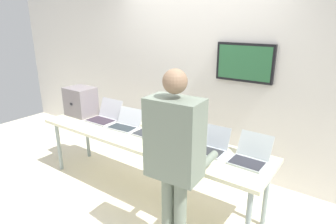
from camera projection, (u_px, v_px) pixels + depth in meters
ground at (146, 194)px, 3.58m from camera, size 8.00×8.00×0.04m
back_wall at (196, 76)px, 4.04m from camera, size 8.00×0.11×2.58m
workbench at (145, 140)px, 3.35m from camera, size 2.95×0.70×0.76m
equipment_box at (81, 101)px, 4.01m from camera, size 0.39×0.32×0.40m
laptop_station_0 at (105, 116)px, 3.84m from camera, size 0.38×0.37×0.26m
laptop_station_1 at (125, 123)px, 3.59m from camera, size 0.38×0.36×0.21m
laptop_station_2 at (150, 128)px, 3.40m from camera, size 0.33×0.33×0.26m
laptop_station_3 at (179, 136)px, 3.19m from camera, size 0.34×0.35×0.22m
laptop_station_4 at (211, 146)px, 2.96m from camera, size 0.33×0.32×0.23m
laptop_station_5 at (250, 156)px, 2.73m from camera, size 0.33×0.37×0.24m
person at (175, 152)px, 2.30m from camera, size 0.46×0.61×1.72m
coffee_mug at (194, 160)px, 2.68m from camera, size 0.08×0.08×0.08m
paper_sheet at (179, 154)px, 2.88m from camera, size 0.21×0.30×0.00m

